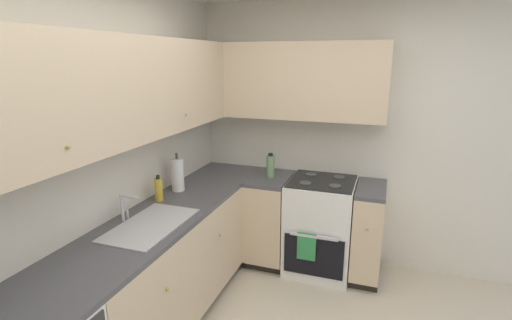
# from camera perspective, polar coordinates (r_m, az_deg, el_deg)

# --- Properties ---
(wall_back) EXTENTS (3.96, 0.05, 2.57)m
(wall_back) POSITION_cam_1_polar(r_m,az_deg,el_deg) (2.68, -25.82, -2.85)
(wall_back) COLOR silver
(wall_back) RESTS_ON ground_plane
(wall_right) EXTENTS (0.05, 3.25, 2.57)m
(wall_right) POSITION_cam_1_polar(r_m,az_deg,el_deg) (3.82, 15.01, 3.14)
(wall_right) COLOR silver
(wall_right) RESTS_ON ground_plane
(lower_cabinets_back) EXTENTS (1.83, 0.62, 0.88)m
(lower_cabinets_back) POSITION_cam_1_polar(r_m,az_deg,el_deg) (3.12, -13.99, -16.25)
(lower_cabinets_back) COLOR beige
(lower_cabinets_back) RESTS_ON ground_plane
(countertop_back) EXTENTS (3.03, 0.60, 0.03)m
(countertop_back) POSITION_cam_1_polar(r_m,az_deg,el_deg) (2.91, -14.53, -8.64)
(countertop_back) COLOR #4C4C51
(countertop_back) RESTS_ON lower_cabinets_back
(lower_cabinets_right) EXTENTS (0.62, 1.28, 0.88)m
(lower_cabinets_right) POSITION_cam_1_polar(r_m,az_deg,el_deg) (3.82, 7.73, -9.78)
(lower_cabinets_right) COLOR beige
(lower_cabinets_right) RESTS_ON ground_plane
(countertop_right) EXTENTS (0.60, 1.28, 0.03)m
(countertop_right) POSITION_cam_1_polar(r_m,az_deg,el_deg) (3.66, 7.97, -3.36)
(countertop_right) COLOR #4C4C51
(countertop_right) RESTS_ON lower_cabinets_right
(oven_range) EXTENTS (0.68, 0.62, 1.06)m
(oven_range) POSITION_cam_1_polar(r_m,az_deg,el_deg) (3.81, 9.65, -9.61)
(oven_range) COLOR white
(oven_range) RESTS_ON ground_plane
(upper_cabinets_back) EXTENTS (2.71, 0.34, 0.70)m
(upper_cabinets_back) POSITION_cam_1_polar(r_m,az_deg,el_deg) (2.64, -20.39, 9.66)
(upper_cabinets_back) COLOR beige
(upper_cabinets_right) EXTENTS (0.32, 1.83, 0.70)m
(upper_cabinets_right) POSITION_cam_1_polar(r_m,az_deg,el_deg) (3.67, 4.85, 11.78)
(upper_cabinets_right) COLOR beige
(sink) EXTENTS (0.70, 0.40, 0.10)m
(sink) POSITION_cam_1_polar(r_m,az_deg,el_deg) (2.81, -15.47, -10.14)
(sink) COLOR #B7B7BC
(sink) RESTS_ON countertop_back
(faucet) EXTENTS (0.07, 0.16, 0.20)m
(faucet) POSITION_cam_1_polar(r_m,az_deg,el_deg) (2.86, -19.08, -6.41)
(faucet) COLOR silver
(faucet) RESTS_ON countertop_back
(soap_bottle) EXTENTS (0.06, 0.06, 0.22)m
(soap_bottle) POSITION_cam_1_polar(r_m,az_deg,el_deg) (3.19, -14.41, -4.28)
(soap_bottle) COLOR gold
(soap_bottle) RESTS_ON countertop_back
(paper_towel_roll) EXTENTS (0.11, 0.11, 0.35)m
(paper_towel_roll) POSITION_cam_1_polar(r_m,az_deg,el_deg) (3.38, -11.71, -2.17)
(paper_towel_roll) COLOR white
(paper_towel_roll) RESTS_ON countertop_back
(oil_bottle) EXTENTS (0.08, 0.08, 0.24)m
(oil_bottle) POSITION_cam_1_polar(r_m,az_deg,el_deg) (3.71, 2.19, -0.90)
(oil_bottle) COLOR #729E66
(oil_bottle) RESTS_ON countertop_right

